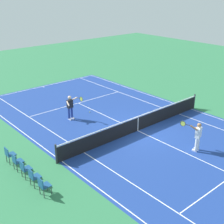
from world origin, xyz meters
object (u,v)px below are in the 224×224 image
at_px(tennis_player_far, 197,135).
at_px(spectator_chair_1, 34,176).
at_px(tennis_net, 138,124).
at_px(tennis_player_near, 70,106).
at_px(spectator_chair_4, 9,154).
at_px(tennis_ball, 90,112).
at_px(spectator_chair_0, 43,185).
at_px(spectator_chair_2, 25,168).
at_px(spectator_chair_3, 17,161).

height_order(tennis_player_far, spectator_chair_1, tennis_player_far).
relative_size(tennis_net, tennis_player_near, 6.89).
distance_m(tennis_player_far, spectator_chair_4, 9.84).
xyz_separation_m(tennis_ball, spectator_chair_0, (-6.17, 7.09, 0.49)).
distance_m(tennis_player_far, spectator_chair_1, 8.68).
bearing_deg(spectator_chair_0, tennis_player_far, -103.50).
xyz_separation_m(tennis_player_far, spectator_chair_0, (1.97, 8.20, -0.41)).
xyz_separation_m(tennis_ball, spectator_chair_1, (-5.31, 7.09, 0.49)).
bearing_deg(tennis_net, tennis_player_far, -170.50).
bearing_deg(spectator_chair_4, tennis_player_near, -64.40).
height_order(spectator_chair_0, spectator_chair_4, same).
relative_size(tennis_ball, spectator_chair_2, 0.08).
relative_size(spectator_chair_2, spectator_chair_3, 1.00).
xyz_separation_m(spectator_chair_1, spectator_chair_2, (0.86, 0.00, 0.00)).
distance_m(spectator_chair_0, spectator_chair_3, 2.59).
height_order(tennis_player_near, tennis_player_far, same).
xyz_separation_m(spectator_chair_0, spectator_chair_3, (2.59, 0.00, 0.00)).
distance_m(spectator_chair_1, spectator_chair_3, 1.72).
xyz_separation_m(spectator_chair_0, spectator_chair_4, (3.45, 0.00, 0.00)).
bearing_deg(tennis_player_near, spectator_chair_2, 128.51).
distance_m(spectator_chair_2, spectator_chair_4, 1.72).
height_order(tennis_net, spectator_chair_4, tennis_net).
xyz_separation_m(tennis_net, spectator_chair_1, (-0.99, 7.56, 0.03)).
height_order(tennis_ball, spectator_chair_3, spectator_chair_3).
relative_size(tennis_player_far, spectator_chair_1, 1.93).
bearing_deg(spectator_chair_4, spectator_chair_0, 180.00).
distance_m(tennis_player_near, spectator_chair_0, 8.16).
bearing_deg(tennis_net, spectator_chair_1, 97.49).
height_order(spectator_chair_2, spectator_chair_4, same).
distance_m(tennis_player_near, spectator_chair_1, 7.54).
distance_m(tennis_net, spectator_chair_3, 7.60).
bearing_deg(spectator_chair_1, spectator_chair_4, 0.00).
bearing_deg(spectator_chair_2, tennis_player_far, -114.24).
distance_m(tennis_player_far, tennis_ball, 8.26).
bearing_deg(tennis_player_near, spectator_chair_4, 115.60).
height_order(spectator_chair_0, spectator_chair_3, same).
height_order(tennis_net, tennis_player_near, tennis_player_near).
height_order(tennis_net, tennis_player_far, tennis_player_far).
bearing_deg(tennis_net, spectator_chair_0, 103.79).
bearing_deg(tennis_player_near, spectator_chair_0, 138.04).
bearing_deg(spectator_chair_2, tennis_net, -89.00).
bearing_deg(spectator_chair_1, spectator_chair_3, 0.00).
height_order(tennis_player_far, spectator_chair_2, tennis_player_far).
bearing_deg(spectator_chair_2, spectator_chair_0, 180.00).
xyz_separation_m(tennis_ball, spectator_chair_3, (-3.58, 7.09, 0.49)).
xyz_separation_m(tennis_net, spectator_chair_3, (0.73, 7.56, 0.03)).
height_order(tennis_player_far, spectator_chair_3, tennis_player_far).
relative_size(tennis_player_near, spectator_chair_3, 1.93).
distance_m(tennis_player_near, spectator_chair_3, 6.47).
bearing_deg(tennis_ball, spectator_chair_0, 131.03).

